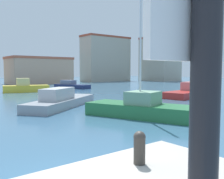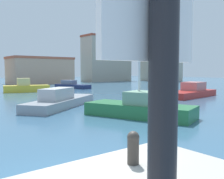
{
  "view_description": "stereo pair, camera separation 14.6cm",
  "coord_description": "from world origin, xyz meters",
  "views": [
    {
      "loc": [
        -2.88,
        -5.01,
        2.78
      ],
      "look_at": [
        13.35,
        15.56,
        0.87
      ],
      "focal_mm": 41.4,
      "sensor_mm": 36.0,
      "label": 1
    },
    {
      "loc": [
        -2.77,
        -5.1,
        2.78
      ],
      "look_at": [
        13.35,
        15.56,
        0.87
      ],
      "focal_mm": 41.4,
      "sensor_mm": 36.0,
      "label": 2
    }
  ],
  "objects": [
    {
      "name": "water",
      "position": [
        15.0,
        20.0,
        0.0
      ],
      "size": [
        160.0,
        160.0,
        0.0
      ],
      "primitive_type": "plane",
      "color": "#38607F",
      "rests_on": "ground"
    },
    {
      "name": "mooring_bollard",
      "position": [
        0.49,
        -1.57,
        1.36
      ],
      "size": [
        0.23,
        0.23,
        0.63
      ],
      "color": "#38332D",
      "rests_on": "pier_quay"
    },
    {
      "name": "sailboat_green_inner_mooring",
      "position": [
        8.02,
        6.03,
        0.56
      ],
      "size": [
        4.43,
        6.95,
        8.71
      ],
      "color": "#28703D",
      "rests_on": "water"
    },
    {
      "name": "motorboat_navy_outer_mooring",
      "position": [
        17.36,
        31.12,
        0.45
      ],
      "size": [
        3.48,
        6.6,
        1.29
      ],
      "color": "#19234C",
      "rests_on": "water"
    },
    {
      "name": "motorboat_yellow_behind_lamppost",
      "position": [
        9.05,
        28.27,
        0.61
      ],
      "size": [
        5.96,
        3.25,
        1.81
      ],
      "color": "gold",
      "rests_on": "water"
    },
    {
      "name": "motorboat_grey_far_right",
      "position": [
        6.22,
        12.79,
        0.5
      ],
      "size": [
        8.03,
        6.71,
        1.5
      ],
      "color": "gray",
      "rests_on": "water"
    },
    {
      "name": "motorboat_red_center_channel",
      "position": [
        20.88,
        11.44,
        0.51
      ],
      "size": [
        7.98,
        3.69,
        1.56
      ],
      "color": "#B22823",
      "rests_on": "water"
    },
    {
      "name": "warehouse_block",
      "position": [
        19.53,
        48.84,
        2.87
      ],
      "size": [
        13.11,
        7.44,
        5.72
      ],
      "color": "tan",
      "rests_on": "ground"
    },
    {
      "name": "waterfront_apartments",
      "position": [
        38.64,
        50.28,
        5.95
      ],
      "size": [
        13.19,
        5.49,
        11.88
      ],
      "color": "#B2A893",
      "rests_on": "ground"
    },
    {
      "name": "yacht_club",
      "position": [
        52.13,
        43.24,
        6.03
      ],
      "size": [
        7.48,
        9.54,
        12.03
      ],
      "color": "#B2A893",
      "rests_on": "ground"
    }
  ]
}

